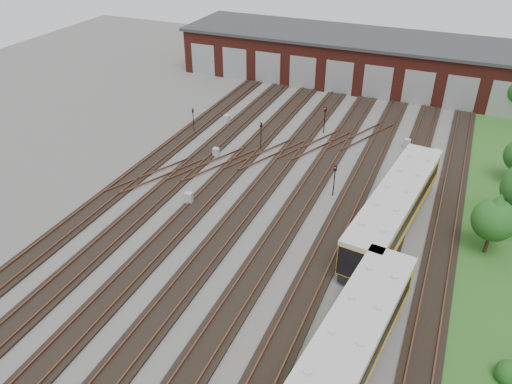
% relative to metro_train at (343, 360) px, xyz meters
% --- Properties ---
extents(ground, '(120.00, 120.00, 0.00)m').
position_rel_metro_train_xyz_m(ground, '(-10.00, 9.90, -2.10)').
color(ground, '#494644').
rests_on(ground, ground).
extents(track_network, '(30.40, 70.00, 0.33)m').
position_rel_metro_train_xyz_m(track_network, '(-10.17, 10.49, -1.99)').
color(track_network, black).
rests_on(track_network, ground).
extents(maintenance_shed, '(51.00, 12.50, 6.35)m').
position_rel_metro_train_xyz_m(maintenance_shed, '(-10.01, 49.88, 1.10)').
color(maintenance_shed, '#561E15').
rests_on(maintenance_shed, ground).
extents(grass_verge, '(8.00, 55.00, 0.05)m').
position_rel_metro_train_xyz_m(grass_verge, '(9.00, 19.90, -2.08)').
color(grass_verge, '#25531B').
rests_on(grass_verge, ground).
extents(metro_train, '(5.10, 48.97, 3.46)m').
position_rel_metro_train_xyz_m(metro_train, '(0.00, 0.00, 0.00)').
color(metro_train, black).
rests_on(metro_train, ground).
extents(signal_mast_0, '(0.25, 0.24, 2.80)m').
position_rel_metro_train_xyz_m(signal_mast_0, '(-23.71, 26.04, -0.32)').
color(signal_mast_0, black).
rests_on(signal_mast_0, ground).
extents(signal_mast_1, '(0.28, 0.27, 3.09)m').
position_rel_metro_train_xyz_m(signal_mast_1, '(-15.11, 24.90, -0.13)').
color(signal_mast_1, black).
rests_on(signal_mast_1, ground).
extents(signal_mast_2, '(0.27, 0.25, 3.03)m').
position_rel_metro_train_xyz_m(signal_mast_2, '(-5.73, 19.13, -0.16)').
color(signal_mast_2, black).
rests_on(signal_mast_2, ground).
extents(signal_mast_3, '(0.29, 0.27, 3.08)m').
position_rel_metro_train_xyz_m(signal_mast_3, '(-10.26, 31.52, -0.11)').
color(signal_mast_3, black).
rests_on(signal_mast_3, ground).
extents(relay_cabinet_0, '(0.73, 0.63, 1.11)m').
position_rel_metro_train_xyz_m(relay_cabinet_0, '(-16.90, 12.92, -1.55)').
color(relay_cabinet_0, '#A1A4A6').
rests_on(relay_cabinet_0, ground).
extents(relay_cabinet_1, '(0.74, 0.66, 1.08)m').
position_rel_metro_train_xyz_m(relay_cabinet_1, '(-21.28, 29.51, -1.56)').
color(relay_cabinet_1, '#A1A4A6').
rests_on(relay_cabinet_1, ground).
extents(relay_cabinet_2, '(0.61, 0.52, 0.97)m').
position_rel_metro_train_xyz_m(relay_cabinet_2, '(-18.72, 21.71, -1.62)').
color(relay_cabinet_2, '#A1A4A6').
rests_on(relay_cabinet_2, ground).
extents(relay_cabinet_3, '(0.65, 0.56, 1.00)m').
position_rel_metro_train_xyz_m(relay_cabinet_3, '(-1.14, 31.34, -1.60)').
color(relay_cabinet_3, '#A1A4A6').
rests_on(relay_cabinet_3, ground).
extents(relay_cabinet_4, '(0.74, 0.67, 1.06)m').
position_rel_metro_train_xyz_m(relay_cabinet_4, '(1.98, 29.98, -1.57)').
color(relay_cabinet_4, '#A1A4A6').
rests_on(relay_cabinet_4, ground).
extents(tree_3, '(3.16, 3.16, 5.24)m').
position_rel_metro_train_xyz_m(tree_3, '(7.02, 15.78, 1.26)').
color(tree_3, '#332016').
rests_on(tree_3, ground).
extents(bush_0, '(1.52, 1.52, 1.52)m').
position_rel_metro_train_xyz_m(bush_0, '(8.57, 4.06, -1.34)').
color(bush_0, '#134414').
rests_on(bush_0, ground).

